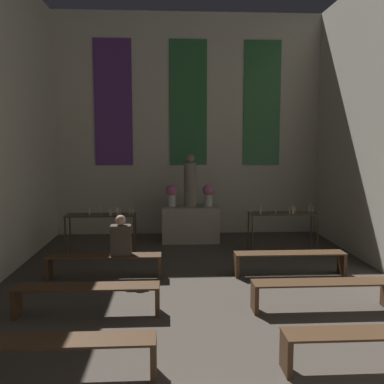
{
  "coord_description": "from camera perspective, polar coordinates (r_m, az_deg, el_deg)",
  "views": [
    {
      "loc": [
        -0.54,
        -1.08,
        2.43
      ],
      "look_at": [
        0.0,
        8.52,
        1.32
      ],
      "focal_mm": 40.0,
      "sensor_mm": 36.0,
      "label": 1
    }
  ],
  "objects": [
    {
      "name": "wall_back",
      "position": [
        11.43,
        -0.52,
        9.02
      ],
      "size": [
        7.19,
        0.16,
        5.77
      ],
      "color": "beige",
      "rests_on": "ground_plane"
    },
    {
      "name": "pew_second_left",
      "position": [
        4.89,
        -17.54,
        -19.43
      ],
      "size": [
        2.04,
        0.36,
        0.43
      ],
      "color": "#4C331E",
      "rests_on": "ground_plane"
    },
    {
      "name": "pew_third_right",
      "position": [
        6.66,
        16.93,
        -12.25
      ],
      "size": [
        2.04,
        0.36,
        0.43
      ],
      "color": "#4C331E",
      "rests_on": "ground_plane"
    },
    {
      "name": "flower_vase_left",
      "position": [
        10.47,
        -2.72,
        -0.21
      ],
      "size": [
        0.29,
        0.29,
        0.55
      ],
      "color": "beige",
      "rests_on": "altar"
    },
    {
      "name": "pew_third_left",
      "position": [
        6.38,
        -13.79,
        -13.0
      ],
      "size": [
        2.04,
        0.36,
        0.43
      ],
      "color": "#4C331E",
      "rests_on": "ground_plane"
    },
    {
      "name": "candle_rack_right",
      "position": [
        9.67,
        12.02,
        -3.35
      ],
      "size": [
        1.5,
        0.5,
        1.1
      ],
      "color": "#473823",
      "rests_on": "ground_plane"
    },
    {
      "name": "candle_rack_left",
      "position": [
        9.45,
        -11.96,
        -3.59
      ],
      "size": [
        1.5,
        0.5,
        1.09
      ],
      "color": "#473823",
      "rests_on": "ground_plane"
    },
    {
      "name": "pew_back_right",
      "position": [
        8.17,
        12.9,
        -8.61
      ],
      "size": [
        2.04,
        0.36,
        0.43
      ],
      "color": "#4C331E",
      "rests_on": "ground_plane"
    },
    {
      "name": "pew_back_left",
      "position": [
        7.94,
        -11.58,
        -9.02
      ],
      "size": [
        2.04,
        0.36,
        0.43
      ],
      "color": "#4C331E",
      "rests_on": "ground_plane"
    },
    {
      "name": "altar",
      "position": [
        10.6,
        -0.24,
        -4.27
      ],
      "size": [
        1.39,
        0.72,
        0.87
      ],
      "color": "#ADA38E",
      "rests_on": "ground_plane"
    },
    {
      "name": "pew_second_right",
      "position": [
        5.25,
        23.46,
        -17.8
      ],
      "size": [
        2.04,
        0.36,
        0.43
      ],
      "color": "#4C331E",
      "rests_on": "ground_plane"
    },
    {
      "name": "statue",
      "position": [
        10.46,
        -0.25,
        1.28
      ],
      "size": [
        0.31,
        0.31,
        1.28
      ],
      "color": "gray",
      "rests_on": "altar"
    },
    {
      "name": "flower_vase_right",
      "position": [
        10.52,
        2.22,
        -0.18
      ],
      "size": [
        0.29,
        0.29,
        0.55
      ],
      "color": "beige",
      "rests_on": "altar"
    },
    {
      "name": "person_seated",
      "position": [
        7.8,
        -9.45,
        -6.04
      ],
      "size": [
        0.36,
        0.24,
        0.73
      ],
      "color": "#4C4238",
      "rests_on": "pew_back_left"
    }
  ]
}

